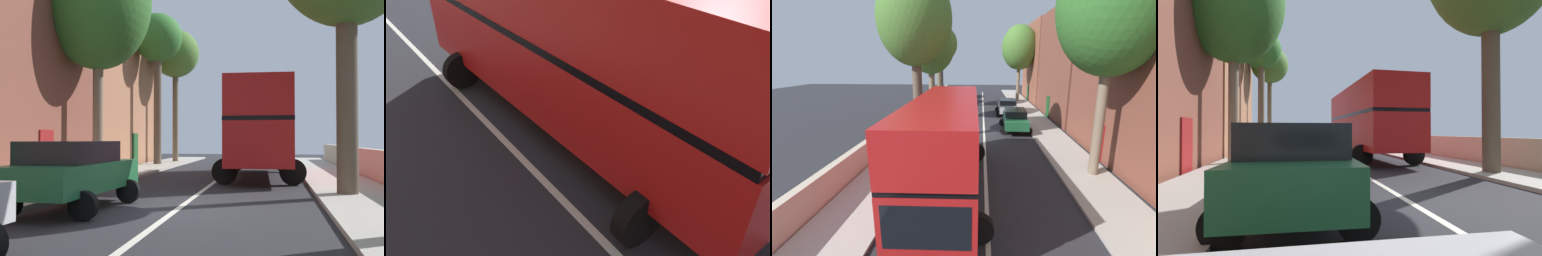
{
  "view_description": "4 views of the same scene",
  "coord_description": "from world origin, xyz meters",
  "views": [
    {
      "loc": [
        2.36,
        -11.17,
        1.75
      ],
      "look_at": [
        -0.87,
        7.33,
        2.18
      ],
      "focal_mm": 43.78,
      "sensor_mm": 36.0,
      "label": 1
    },
    {
      "loc": [
        -2.93,
        3.79,
        5.35
      ],
      "look_at": [
        0.1,
        7.9,
        1.85
      ],
      "focal_mm": 36.05,
      "sensor_mm": 36.0,
      "label": 2
    },
    {
      "loc": [
        0.3,
        20.94,
        5.54
      ],
      "look_at": [
        1.17,
        7.19,
        2.02
      ],
      "focal_mm": 24.76,
      "sensor_mm": 36.0,
      "label": 3
    },
    {
      "loc": [
        -2.58,
        -5.67,
        1.57
      ],
      "look_at": [
        0.39,
        8.81,
        1.77
      ],
      "focal_mm": 26.48,
      "sensor_mm": 36.0,
      "label": 4
    }
  ],
  "objects": [
    {
      "name": "road_centre_line",
      "position": [
        0.0,
        0.0,
        0.0
      ],
      "size": [
        0.16,
        54.0,
        0.01
      ],
      "primitive_type": "cube",
      "color": "silver",
      "rests_on": "ground"
    },
    {
      "name": "street_tree_left_4",
      "position": [
        -5.28,
        8.43,
        7.8
      ],
      "size": [
        4.76,
        4.76,
        10.75
      ],
      "color": "#7A6B56",
      "rests_on": "sidewalk_left"
    },
    {
      "name": "street_tree_left_2",
      "position": [
        -4.67,
        22.09,
        7.84
      ],
      "size": [
        3.45,
        3.45,
        9.59
      ],
      "color": "brown",
      "rests_on": "sidewalk_left"
    },
    {
      "name": "ground_plane",
      "position": [
        0.0,
        0.0,
        0.0
      ],
      "size": [
        84.0,
        84.0,
        0.0
      ],
      "primitive_type": "plane",
      "color": "#28282D"
    },
    {
      "name": "sidewalk_left",
      "position": [
        -4.9,
        0.0,
        0.06
      ],
      "size": [
        2.6,
        60.0,
        0.12
      ],
      "primitive_type": "cube",
      "color": "#B2ADA3",
      "rests_on": "ground"
    },
    {
      "name": "street_tree_left_6",
      "position": [
        -5.05,
        18.29,
        8.09
      ],
      "size": [
        3.2,
        3.2,
        9.8
      ],
      "color": "brown",
      "rests_on": "sidewalk_left"
    },
    {
      "name": "double_decker_bus",
      "position": [
        1.7,
        10.31,
        2.35
      ],
      "size": [
        3.75,
        10.4,
        4.06
      ],
      "color": "red",
      "rests_on": "ground"
    },
    {
      "name": "parked_car_green_left_1",
      "position": [
        -2.5,
        -0.32,
        0.96
      ],
      "size": [
        2.56,
        4.62,
        1.69
      ],
      "color": "#1E6038",
      "rests_on": "ground"
    }
  ]
}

